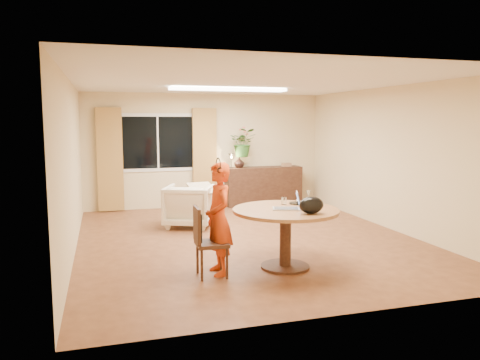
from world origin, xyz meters
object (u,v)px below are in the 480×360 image
(dining_chair, at_px, (212,242))
(child, at_px, (219,219))
(dining_table, at_px, (286,222))
(armchair, at_px, (189,206))
(sideboard, at_px, (263,186))

(dining_chair, height_order, child, child)
(dining_table, height_order, armchair, dining_table)
(dining_chair, xyz_separation_m, armchair, (0.23, 2.91, -0.06))
(dining_table, xyz_separation_m, dining_chair, (-1.03, -0.06, -0.19))
(child, height_order, sideboard, child)
(dining_table, relative_size, sideboard, 0.79)
(armchair, distance_m, sideboard, 2.76)
(dining_chair, relative_size, child, 0.62)
(dining_chair, height_order, armchair, dining_chair)
(dining_chair, bearing_deg, armchair, 87.03)
(dining_chair, xyz_separation_m, child, (0.11, 0.08, 0.27))
(child, distance_m, armchair, 2.86)
(child, xyz_separation_m, armchair, (0.12, 2.84, -0.33))
(dining_table, distance_m, child, 0.92)
(child, bearing_deg, dining_chair, -59.39)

